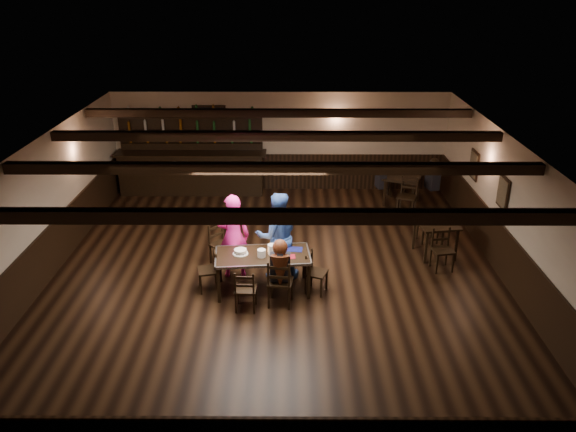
{
  "coord_description": "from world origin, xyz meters",
  "views": [
    {
      "loc": [
        0.29,
        -9.82,
        5.55
      ],
      "look_at": [
        0.23,
        0.2,
        1.22
      ],
      "focal_mm": 35.0,
      "sensor_mm": 36.0,
      "label": 1
    }
  ],
  "objects_px": {
    "dining_table": "(263,258)",
    "man_blue": "(277,236)",
    "chair_near_right": "(280,280)",
    "bar_counter": "(192,167)",
    "cake": "(240,252)",
    "chair_near_left": "(245,288)",
    "woman_pink": "(233,236)"
  },
  "relations": [
    {
      "from": "chair_near_right",
      "to": "man_blue",
      "type": "bearing_deg",
      "value": 93.09
    },
    {
      "from": "chair_near_left",
      "to": "chair_near_right",
      "type": "relative_size",
      "value": 0.86
    },
    {
      "from": "chair_near_left",
      "to": "cake",
      "type": "height_order",
      "value": "cake"
    },
    {
      "from": "man_blue",
      "to": "dining_table",
      "type": "bearing_deg",
      "value": 53.03
    },
    {
      "from": "dining_table",
      "to": "bar_counter",
      "type": "bearing_deg",
      "value": 112.53
    },
    {
      "from": "dining_table",
      "to": "chair_near_right",
      "type": "xyz_separation_m",
      "value": [
        0.33,
        -0.59,
        -0.14
      ]
    },
    {
      "from": "chair_near_left",
      "to": "man_blue",
      "type": "xyz_separation_m",
      "value": [
        0.55,
        1.27,
        0.42
      ]
    },
    {
      "from": "chair_near_left",
      "to": "chair_near_right",
      "type": "bearing_deg",
      "value": 14.14
    },
    {
      "from": "chair_near_left",
      "to": "cake",
      "type": "distance_m",
      "value": 0.84
    },
    {
      "from": "dining_table",
      "to": "chair_near_left",
      "type": "relative_size",
      "value": 2.29
    },
    {
      "from": "chair_near_left",
      "to": "cake",
      "type": "xyz_separation_m",
      "value": [
        -0.13,
        0.76,
        0.32
      ]
    },
    {
      "from": "bar_counter",
      "to": "chair_near_left",
      "type": "bearing_deg",
      "value": -72.44
    },
    {
      "from": "chair_near_right",
      "to": "cake",
      "type": "distance_m",
      "value": 0.99
    },
    {
      "from": "woman_pink",
      "to": "bar_counter",
      "type": "height_order",
      "value": "bar_counter"
    },
    {
      "from": "chair_near_left",
      "to": "bar_counter",
      "type": "bearing_deg",
      "value": 107.56
    },
    {
      "from": "chair_near_right",
      "to": "bar_counter",
      "type": "height_order",
      "value": "bar_counter"
    },
    {
      "from": "chair_near_right",
      "to": "cake",
      "type": "bearing_deg",
      "value": 140.61
    },
    {
      "from": "man_blue",
      "to": "bar_counter",
      "type": "bearing_deg",
      "value": -72.82
    },
    {
      "from": "dining_table",
      "to": "bar_counter",
      "type": "xyz_separation_m",
      "value": [
        -2.17,
        5.24,
        0.04
      ]
    },
    {
      "from": "chair_near_left",
      "to": "woman_pink",
      "type": "bearing_deg",
      "value": 103.71
    },
    {
      "from": "chair_near_right",
      "to": "man_blue",
      "type": "xyz_separation_m",
      "value": [
        -0.06,
        1.12,
        0.34
      ]
    },
    {
      "from": "dining_table",
      "to": "cake",
      "type": "height_order",
      "value": "cake"
    },
    {
      "from": "chair_near_left",
      "to": "man_blue",
      "type": "relative_size",
      "value": 0.45
    },
    {
      "from": "chair_near_right",
      "to": "cake",
      "type": "height_order",
      "value": "chair_near_right"
    },
    {
      "from": "bar_counter",
      "to": "man_blue",
      "type": "bearing_deg",
      "value": -62.64
    },
    {
      "from": "man_blue",
      "to": "bar_counter",
      "type": "relative_size",
      "value": 0.44
    },
    {
      "from": "dining_table",
      "to": "woman_pink",
      "type": "height_order",
      "value": "woman_pink"
    },
    {
      "from": "chair_near_right",
      "to": "man_blue",
      "type": "relative_size",
      "value": 0.52
    },
    {
      "from": "dining_table",
      "to": "man_blue",
      "type": "bearing_deg",
      "value": 63.22
    },
    {
      "from": "chair_near_right",
      "to": "dining_table",
      "type": "bearing_deg",
      "value": 118.87
    },
    {
      "from": "dining_table",
      "to": "man_blue",
      "type": "distance_m",
      "value": 0.62
    },
    {
      "from": "woman_pink",
      "to": "chair_near_right",
      "type": "bearing_deg",
      "value": 122.62
    }
  ]
}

